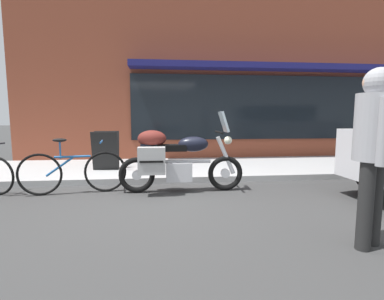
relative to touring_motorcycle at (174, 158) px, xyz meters
The scene contains 6 objects.
ground_plane 0.74m from the touring_motorcycle, 114.75° to the right, with size 80.00×80.00×0.00m, color #373737.
storefront_building 7.55m from the touring_motorcycle, 28.05° to the left, with size 20.99×0.90×6.11m.
touring_motorcycle is the anchor object (origin of this frame).
parked_bicycle 1.71m from the touring_motorcycle, behind, with size 1.72×0.48×0.94m.
pedestrian_walking 2.95m from the touring_motorcycle, 51.12° to the right, with size 0.50×0.52×1.75m.
sandwich_board_sign 2.18m from the touring_motorcycle, 131.48° to the left, with size 0.55×0.40×0.85m.
Camera 1 is at (-0.02, -4.38, 1.30)m, focal length 26.55 mm.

